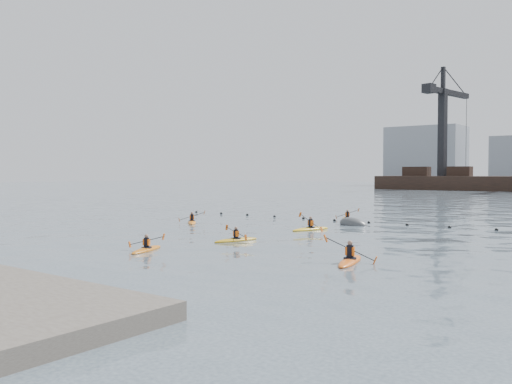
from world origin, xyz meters
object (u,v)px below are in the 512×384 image
at_px(kayaker_1, 236,239).
at_px(kayaker_0, 147,249).
at_px(kayaker_3, 311,229).
at_px(mooring_buoy, 354,225).
at_px(kayaker_5, 347,218).
at_px(kayaker_2, 192,222).
at_px(kayaker_4, 350,260).

bearing_deg(kayaker_1, kayaker_0, -85.80).
height_order(kayaker_3, mooring_buoy, kayaker_3).
relative_size(kayaker_3, kayaker_5, 1.26).
bearing_deg(kayaker_2, kayaker_5, 6.62).
xyz_separation_m(kayaker_2, kayaker_4, (17.96, -9.20, 0.01)).
height_order(kayaker_2, kayaker_5, kayaker_2).
bearing_deg(kayaker_5, kayaker_4, -100.87).
bearing_deg(kayaker_3, kayaker_1, -77.09).
distance_m(kayaker_2, kayaker_5, 12.65).
bearing_deg(kayaker_2, kayaker_3, -38.12).
bearing_deg(kayaker_5, kayaker_0, -127.44).
bearing_deg(kayaker_3, kayaker_4, -36.46).
bearing_deg(kayaker_3, mooring_buoy, 96.16).
relative_size(kayaker_4, mooring_buoy, 1.59).
distance_m(kayaker_3, kayaker_5, 8.95).
xyz_separation_m(kayaker_0, kayaker_1, (1.13, 5.51, 0.00)).
bearing_deg(mooring_buoy, kayaker_2, -151.32).
relative_size(kayaker_1, mooring_buoy, 1.38).
relative_size(kayaker_0, mooring_buoy, 1.35).
distance_m(kayaker_0, kayaker_1, 5.63).
height_order(kayaker_4, kayaker_5, kayaker_4).
distance_m(kayaker_2, mooring_buoy, 12.09).
bearing_deg(kayaker_2, kayaker_4, -71.09).
bearing_deg(kayaker_2, mooring_buoy, -15.30).
bearing_deg(kayaker_0, kayaker_2, 103.93).
relative_size(kayaker_2, kayaker_3, 0.78).
xyz_separation_m(kayaker_3, mooring_buoy, (0.75, 4.79, -0.10)).
bearing_deg(kayaker_0, kayaker_3, 62.61).
distance_m(kayaker_0, kayaker_4, 9.93).
bearing_deg(kayaker_4, kayaker_5, -77.40).
distance_m(kayaker_2, kayaker_3, 9.91).
bearing_deg(kayaker_1, kayaker_4, -2.07).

